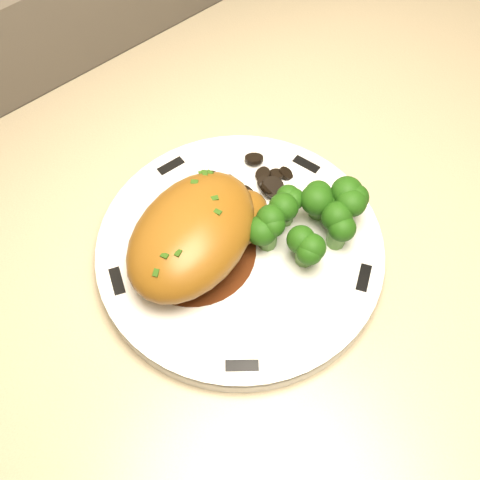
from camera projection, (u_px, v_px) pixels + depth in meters
counter at (359, 287)px, 1.01m from camera, size 1.86×0.64×0.92m
plate at (240, 250)px, 0.57m from camera, size 0.28×0.28×0.02m
rim_accent_0 at (306, 165)px, 0.61m from camera, size 0.02×0.03×0.00m
rim_accent_1 at (171, 166)px, 0.61m from camera, size 0.03×0.01×0.00m
rim_accent_2 at (117, 281)px, 0.54m from camera, size 0.02×0.03×0.00m
rim_accent_3 at (242, 366)px, 0.50m from camera, size 0.03×0.03×0.00m
rim_accent_4 at (364, 278)px, 0.55m from camera, size 0.03×0.02×0.00m
gravy_pool at (194, 251)px, 0.56m from camera, size 0.12×0.12×0.00m
chicken_breast at (198, 233)px, 0.54m from camera, size 0.17×0.14×0.06m
mushroom_pile at (243, 183)px, 0.60m from camera, size 0.09×0.06×0.02m
broccoli_florets at (311, 219)px, 0.55m from camera, size 0.10×0.08×0.04m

